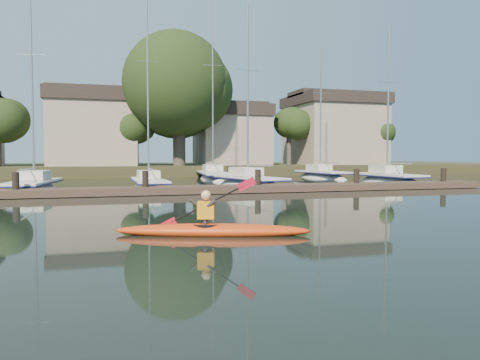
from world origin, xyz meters
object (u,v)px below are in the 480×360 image
object	(u,v)px
kayak	(211,228)
sailboat_6	(213,182)
sailboat_4	(389,186)
sailboat_7	(321,180)
sailboat_2	(149,191)
sailboat_3	(249,189)
dock	(204,189)
sailboat_1	(34,194)

from	to	relation	value
kayak	sailboat_6	xyz separation A→B (m)	(6.14, 26.39, -0.37)
sailboat_4	sailboat_7	size ratio (longest dim) A/B	0.98
kayak	sailboat_2	bearing A→B (deg)	107.26
sailboat_2	sailboat_3	world-z (taller)	sailboat_2
sailboat_3	sailboat_6	distance (m)	8.90
dock	sailboat_4	size ratio (longest dim) A/B	2.69
sailboat_4	sailboat_7	xyz separation A→B (m)	(-1.50, 7.79, 0.01)
kayak	sailboat_4	size ratio (longest dim) A/B	0.38
sailboat_4	sailboat_6	distance (m)	13.82
kayak	sailboat_2	xyz separation A→B (m)	(0.09, 17.51, -0.35)
sailboat_1	sailboat_2	xyz separation A→B (m)	(6.40, 0.68, 0.01)
sailboat_6	dock	bearing A→B (deg)	-99.01
kayak	dock	distance (m)	13.03
dock	sailboat_1	xyz separation A→B (m)	(-8.78, 4.05, -0.38)
dock	sailboat_6	distance (m)	14.09
sailboat_2	sailboat_4	bearing A→B (deg)	1.56
sailboat_6	sailboat_3	bearing A→B (deg)	-81.84
sailboat_4	sailboat_7	distance (m)	7.93
kayak	dock	size ratio (longest dim) A/B	0.14
sailboat_4	dock	bearing A→B (deg)	-162.11
dock	sailboat_6	bearing A→B (deg)	74.93
sailboat_1	sailboat_2	size ratio (longest dim) A/B	0.99
sailboat_4	kayak	bearing A→B (deg)	-135.49
kayak	sailboat_3	distance (m)	18.66
kayak	sailboat_2	size ratio (longest dim) A/B	0.37
sailboat_1	sailboat_7	distance (m)	23.79
sailboat_2	sailboat_6	xyz separation A→B (m)	(6.05, 8.87, -0.02)
sailboat_4	sailboat_6	world-z (taller)	sailboat_6
sailboat_3	sailboat_6	size ratio (longest dim) A/B	0.81
dock	sailboat_2	xyz separation A→B (m)	(-2.39, 4.73, -0.37)
sailboat_2	sailboat_7	bearing A→B (deg)	27.82
kayak	sailboat_4	xyz separation A→B (m)	(17.19, 18.10, -0.39)
sailboat_1	sailboat_4	world-z (taller)	sailboat_1
sailboat_1	sailboat_6	bearing A→B (deg)	43.98
sailboat_1	sailboat_7	world-z (taller)	sailboat_1
dock	sailboat_7	distance (m)	18.62
sailboat_6	sailboat_1	bearing A→B (deg)	-136.43
sailboat_6	sailboat_7	world-z (taller)	sailboat_6
sailboat_4	sailboat_6	bearing A→B (deg)	141.18
sailboat_6	kayak	bearing A→B (deg)	-97.03
dock	sailboat_6	size ratio (longest dim) A/B	2.11
sailboat_3	sailboat_6	xyz separation A→B (m)	(-0.32, 8.89, 0.01)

